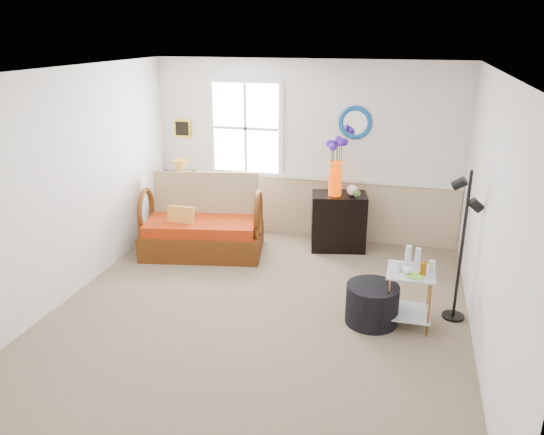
% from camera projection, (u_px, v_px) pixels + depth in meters
% --- Properties ---
extents(floor, '(4.50, 5.00, 0.01)m').
position_uv_depth(floor, '(258.00, 313.00, 5.88)').
color(floor, '#80725C').
rests_on(floor, ground).
extents(ceiling, '(4.50, 5.00, 0.01)m').
position_uv_depth(ceiling, '(256.00, 71.00, 5.01)').
color(ceiling, white).
rests_on(ceiling, walls).
extents(walls, '(4.51, 5.01, 2.60)m').
position_uv_depth(walls, '(257.00, 202.00, 5.44)').
color(walls, white).
rests_on(walls, floor).
extents(wainscot, '(4.46, 0.02, 0.90)m').
position_uv_depth(wainscot, '(304.00, 207.00, 7.99)').
color(wainscot, tan).
rests_on(wainscot, walls).
extents(chair_rail, '(4.46, 0.04, 0.06)m').
position_uv_depth(chair_rail, '(305.00, 177.00, 7.82)').
color(chair_rail, white).
rests_on(chair_rail, walls).
extents(window, '(1.14, 0.06, 1.44)m').
position_uv_depth(window, '(246.00, 128.00, 7.81)').
color(window, white).
rests_on(window, walls).
extents(picture, '(0.28, 0.03, 0.28)m').
position_uv_depth(picture, '(182.00, 128.00, 8.08)').
color(picture, gold).
rests_on(picture, walls).
extents(mirror, '(0.47, 0.07, 0.47)m').
position_uv_depth(mirror, '(355.00, 123.00, 7.38)').
color(mirror, '#176CAD').
rests_on(mirror, walls).
extents(loveseat, '(1.78, 1.22, 1.07)m').
position_uv_depth(loveseat, '(202.00, 216.00, 7.33)').
color(loveseat, '#5E320D').
rests_on(loveseat, floor).
extents(throw_pillow, '(0.37, 0.10, 0.37)m').
position_uv_depth(throw_pillow, '(181.00, 220.00, 7.20)').
color(throw_pillow, '#CB6823').
rests_on(throw_pillow, loveseat).
extents(lamp_stand, '(0.41, 0.41, 0.66)m').
position_uv_depth(lamp_stand, '(185.00, 211.00, 8.18)').
color(lamp_stand, black).
rests_on(lamp_stand, floor).
extents(table_lamp, '(0.28, 0.28, 0.47)m').
position_uv_depth(table_lamp, '(181.00, 175.00, 8.02)').
color(table_lamp, '#AD7425').
rests_on(table_lamp, lamp_stand).
extents(potted_plant, '(0.42, 0.44, 0.30)m').
position_uv_depth(potted_plant, '(193.00, 181.00, 8.00)').
color(potted_plant, '#496835').
rests_on(potted_plant, lamp_stand).
extents(cabinet, '(0.84, 0.63, 0.81)m').
position_uv_depth(cabinet, '(338.00, 221.00, 7.52)').
color(cabinet, black).
rests_on(cabinet, floor).
extents(flower_vase, '(0.27, 0.27, 0.80)m').
position_uv_depth(flower_vase, '(336.00, 167.00, 7.21)').
color(flower_vase, '#D93A00').
rests_on(flower_vase, cabinet).
extents(side_table, '(0.49, 0.49, 0.62)m').
position_uv_depth(side_table, '(409.00, 298.00, 5.57)').
color(side_table, '#A37036').
rests_on(side_table, floor).
extents(tabletop_items, '(0.46, 0.46, 0.22)m').
position_uv_depth(tabletop_items, '(416.00, 261.00, 5.44)').
color(tabletop_items, silver).
rests_on(tabletop_items, side_table).
extents(floor_lamp, '(0.30, 0.30, 1.66)m').
position_uv_depth(floor_lamp, '(462.00, 247.00, 5.52)').
color(floor_lamp, black).
rests_on(floor_lamp, floor).
extents(ottoman, '(0.69, 0.69, 0.43)m').
position_uv_depth(ottoman, '(372.00, 304.00, 5.64)').
color(ottoman, black).
rests_on(ottoman, floor).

